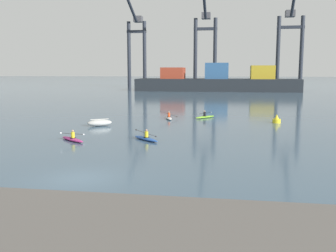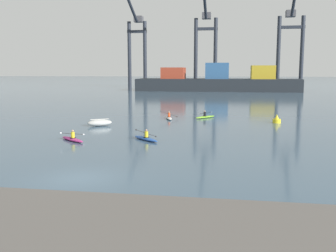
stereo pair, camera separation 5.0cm
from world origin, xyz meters
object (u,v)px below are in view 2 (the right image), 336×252
at_px(kayak_white, 169,118).
at_px(gantry_crane_east_mid, 291,38).
at_px(container_barge, 218,82).
at_px(kayak_blue, 146,138).
at_px(kayak_lime, 205,117).
at_px(kayak_magenta, 72,139).
at_px(gantry_crane_west, 137,43).
at_px(channel_buoy, 277,120).
at_px(gantry_crane_west_mid, 206,39).
at_px(capsized_dinghy, 100,123).

bearing_deg(kayak_white, gantry_crane_east_mid, 72.46).
xyz_separation_m(container_barge, gantry_crane_east_mid, (21.52, 10.66, 13.06)).
bearing_deg(kayak_white, kayak_blue, -88.37).
height_order(kayak_lime, kayak_white, kayak_white).
relative_size(kayak_magenta, kayak_white, 0.88).
height_order(kayak_lime, kayak_blue, kayak_blue).
bearing_deg(gantry_crane_west, gantry_crane_east_mid, -4.41).
bearing_deg(kayak_lime, container_barge, 90.80).
height_order(container_barge, kayak_white, container_barge).
bearing_deg(container_barge, channel_buoy, -82.50).
height_order(gantry_crane_west_mid, kayak_white, gantry_crane_west_mid).
xyz_separation_m(container_barge, kayak_white, (-3.38, -68.09, -2.51)).
relative_size(channel_buoy, kayak_white, 0.29).
bearing_deg(gantry_crane_west, kayak_white, -73.63).
relative_size(gantry_crane_east_mid, kayak_lime, 11.11).
relative_size(gantry_crane_west_mid, kayak_lime, 10.77).
relative_size(container_barge, kayak_white, 13.62).
relative_size(gantry_crane_east_mid, channel_buoy, 33.67).
relative_size(gantry_crane_west, kayak_lime, 9.56).
xyz_separation_m(kayak_lime, kayak_magenta, (-9.88, -17.79, 0.00)).
bearing_deg(gantry_crane_west, kayak_blue, -75.78).
distance_m(kayak_lime, kayak_magenta, 20.35).
height_order(container_barge, kayak_magenta, container_barge).
distance_m(gantry_crane_west, gantry_crane_west_mid, 23.29).
xyz_separation_m(channel_buoy, kayak_blue, (-12.14, -13.14, -0.19)).
xyz_separation_m(gantry_crane_west_mid, kayak_magenta, (-4.46, -96.03, -15.85)).
xyz_separation_m(kayak_white, kayak_blue, (0.42, -14.80, 0.00)).
bearing_deg(container_barge, capsized_dinghy, -97.31).
bearing_deg(gantry_crane_west_mid, kayak_lime, -86.04).
xyz_separation_m(kayak_magenta, kayak_white, (5.58, 16.09, 0.00)).
bearing_deg(gantry_crane_east_mid, channel_buoy, -98.72).
relative_size(container_barge, gantry_crane_west_mid, 1.44).
height_order(gantry_crane_east_mid, kayak_lime, gantry_crane_east_mid).
distance_m(channel_buoy, kayak_white, 12.67).
xyz_separation_m(kayak_lime, kayak_blue, (-3.88, -16.50, 0.00)).
bearing_deg(gantry_crane_east_mid, container_barge, -153.65).
bearing_deg(kayak_lime, gantry_crane_west, 109.45).
xyz_separation_m(gantry_crane_west_mid, kayak_white, (1.12, -79.95, -15.85)).
bearing_deg(kayak_magenta, channel_buoy, 38.49).
bearing_deg(kayak_white, capsized_dinghy, -130.97).
bearing_deg(container_barge, kayak_white, -92.84).
distance_m(gantry_crane_east_mid, channel_buoy, 82.79).
bearing_deg(kayak_white, channel_buoy, -7.53).
xyz_separation_m(container_barge, kayak_blue, (-2.96, -82.88, -2.51)).
distance_m(capsized_dinghy, kayak_blue, 10.11).
distance_m(kayak_magenta, kayak_blue, 6.14).
xyz_separation_m(gantry_crane_west, kayak_white, (24.25, -82.54, -15.06)).
height_order(gantry_crane_west_mid, gantry_crane_east_mid, gantry_crane_east_mid).
bearing_deg(kayak_blue, kayak_lime, 76.76).
relative_size(gantry_crane_west_mid, gantry_crane_east_mid, 0.97).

